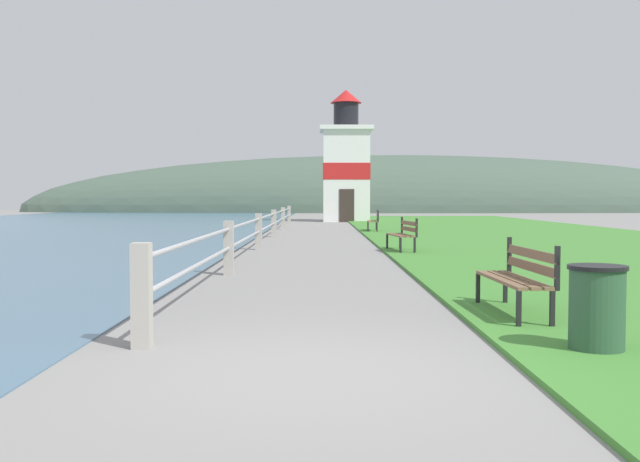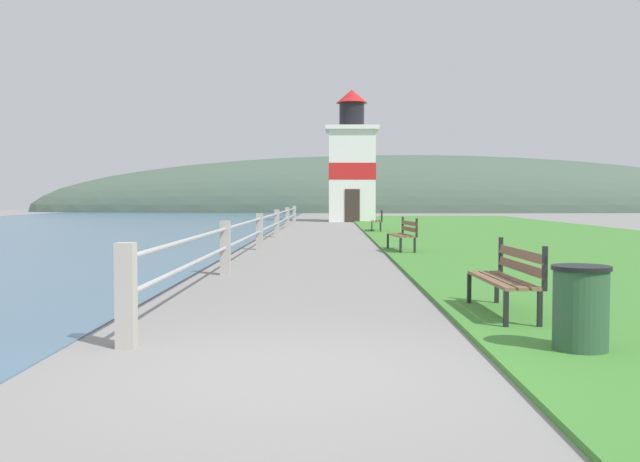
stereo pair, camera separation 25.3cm
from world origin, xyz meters
name	(u,v)px [view 1 (the left image)]	position (x,y,z in m)	size (l,w,h in m)	color
ground_plane	(315,373)	(0.00, 0.00, 0.00)	(160.00, 160.00, 0.00)	gray
grass_verge	(534,237)	(7.77, 19.99, 0.03)	(12.00, 59.96, 0.06)	#428433
seawall_railing	(270,224)	(-1.67, 17.49, 0.61)	(0.18, 33.16, 1.03)	#A8A399
park_bench_near	(522,274)	(2.48, 2.74, 0.54)	(0.53, 1.83, 0.94)	brown
park_bench_midway	(406,233)	(2.30, 13.14, 0.54)	(0.66, 1.73, 0.94)	brown
park_bench_far	(377,219)	(2.40, 24.72, 0.54)	(0.59, 1.96, 0.94)	brown
lighthouse	(348,166)	(1.68, 38.62, 3.43)	(3.25, 3.25, 8.17)	white
trash_bin	(600,310)	(2.63, 0.69, 0.42)	(0.54, 0.54, 0.84)	#2D5138
distant_hillside	(397,212)	(8.00, 69.97, 0.00)	(80.00, 16.00, 12.00)	#475B4C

